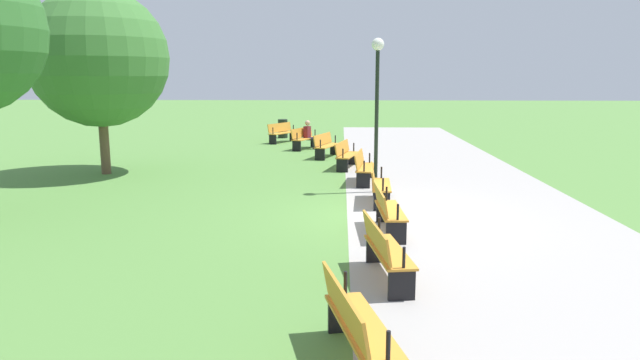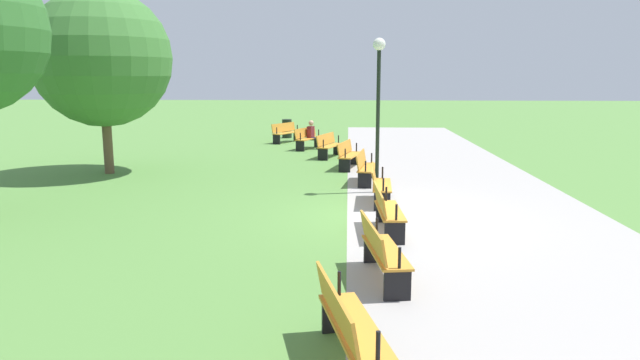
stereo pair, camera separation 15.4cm
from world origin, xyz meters
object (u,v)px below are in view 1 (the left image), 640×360
at_px(bench_7, 384,250).
at_px(bench_4, 364,167).
at_px(person_seated, 309,134).
at_px(bench_8, 356,324).
at_px(lamp_post, 377,86).
at_px(bench_2, 326,145).
at_px(bench_0, 282,132).
at_px(bench_3, 346,154).
at_px(tree_0, 99,58).
at_px(bench_1, 304,138).
at_px(bench_5, 378,184).
at_px(trash_bin, 283,129).
at_px(bench_6, 387,209).

bearing_deg(bench_7, bench_4, 171.86).
bearing_deg(bench_7, person_seated, 179.21).
bearing_deg(bench_8, lamp_post, 161.74).
xyz_separation_m(bench_2, person_seated, (-2.53, -0.77, 0.16)).
distance_m(bench_0, person_seated, 2.66).
relative_size(bench_2, bench_8, 1.00).
distance_m(bench_3, tree_0, 8.27).
bearing_deg(person_seated, bench_2, 41.43).
bearing_deg(tree_0, bench_4, 81.32).
height_order(bench_1, bench_7, same).
xyz_separation_m(bench_4, bench_7, (7.88, 0.00, 0.00)).
height_order(bench_1, bench_5, same).
bearing_deg(person_seated, bench_0, -123.94).
bearing_deg(bench_7, bench_8, -18.95).
height_order(bench_2, person_seated, person_seated).
xyz_separation_m(bench_3, trash_bin, (-9.29, -3.06, -0.01)).
distance_m(bench_1, tree_0, 9.16).
bearing_deg(bench_3, bench_8, 13.57).
height_order(bench_0, tree_0, tree_0).
xyz_separation_m(bench_1, trash_bin, (-4.32, -1.36, -0.01)).
distance_m(bench_1, lamp_post, 9.50).
height_order(bench_3, bench_4, same).
distance_m(bench_2, lamp_post, 6.99).
distance_m(bench_1, bench_4, 7.88).
bearing_deg(bench_5, person_seated, -164.92).
bearing_deg(bench_3, bench_5, 21.67).
bearing_deg(bench_2, person_seated, -144.00).
bearing_deg(lamp_post, trash_bin, -163.89).
distance_m(bench_4, bench_5, 2.63).
bearing_deg(bench_1, bench_8, 29.83).
distance_m(lamp_post, trash_bin, 13.93).
xyz_separation_m(bench_2, bench_3, (2.53, 0.74, 0.00)).
xyz_separation_m(bench_0, lamp_post, (11.23, 3.65, 2.30)).
bearing_deg(bench_5, lamp_post, -177.67).
relative_size(bench_0, trash_bin, 1.89).
bearing_deg(bench_8, bench_3, 166.43).
xyz_separation_m(bench_0, person_seated, (2.26, 1.39, 0.16)).
xyz_separation_m(bench_8, tree_0, (-11.70, -7.55, 3.10)).
height_order(bench_0, bench_6, same).
xyz_separation_m(bench_8, lamp_post, (-9.15, 0.75, 2.30)).
xyz_separation_m(bench_1, bench_7, (15.44, 2.20, 0.00)).
relative_size(bench_4, tree_0, 0.31).
height_order(bench_1, trash_bin, trash_bin).
bearing_deg(lamp_post, bench_4, -168.97).
bearing_deg(bench_6, trash_bin, -170.20).
height_order(bench_2, bench_4, same).
relative_size(bench_7, bench_8, 0.99).
distance_m(bench_2, bench_6, 10.48).
distance_m(bench_2, bench_7, 13.05).
relative_size(bench_0, bench_2, 0.97).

